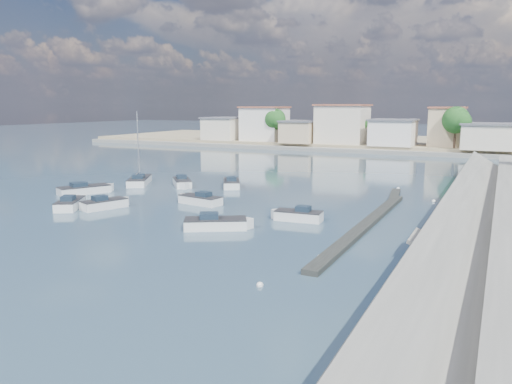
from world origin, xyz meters
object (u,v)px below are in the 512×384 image
Objects in this scene: motorboat_c at (199,200)px; motorboat_e at (87,190)px; motorboat_d at (296,216)px; motorboat_h at (219,224)px; motorboat_g at (182,183)px; sailboat at (140,180)px; motorboat_b at (106,204)px; motorboat_f at (231,184)px; motorboat_a at (71,204)px.

motorboat_c is 14.30m from motorboat_e.
motorboat_d and motorboat_h have the same top height.
motorboat_g is 0.91× the size of motorboat_h.
sailboat reaches higher than motorboat_h.
motorboat_b is at bearing 170.73° from motorboat_h.
sailboat reaches higher than motorboat_d.
motorboat_d and motorboat_f have the same top height.
motorboat_e is at bearing 160.57° from motorboat_h.
motorboat_e is at bearing 175.27° from motorboat_d.
motorboat_e is 0.65× the size of sailboat.
sailboat reaches higher than motorboat_f.
sailboat is (-24.57, 10.04, 0.03)m from motorboat_d.
motorboat_b is 14.84m from sailboat.
motorboat_h is at bearing -9.27° from motorboat_b.
motorboat_g is 5.85m from sailboat.
motorboat_b is 18.05m from motorboat_d.
motorboat_e is (-25.44, 2.11, 0.00)m from motorboat_d.
motorboat_c and motorboat_g have the same top height.
motorboat_c is 10.30m from motorboat_h.
sailboat is at bearing 150.29° from motorboat_c.
sailboat is at bearing 117.29° from motorboat_b.
motorboat_g is at bearing 94.09° from motorboat_b.
motorboat_a is at bearing -157.29° from motorboat_b.
motorboat_e is 10.85m from motorboat_g.
motorboat_a and motorboat_g have the same top height.
motorboat_e is 22.39m from motorboat_h.
motorboat_e is 16.23m from motorboat_f.
motorboat_c and motorboat_d have the same top height.
motorboat_a is 14.96m from sailboat.
motorboat_d is 0.87× the size of motorboat_h.
motorboat_f is 11.58m from sailboat.
motorboat_b is 9.29m from motorboat_e.
motorboat_a and motorboat_d have the same top height.
motorboat_b is 0.91× the size of motorboat_h.
motorboat_b is 0.52× the size of sailboat.
motorboat_e and motorboat_f have the same top height.
motorboat_g is (-5.39, -2.31, 0.00)m from motorboat_f.
motorboat_g and motorboat_h have the same top height.
motorboat_c is (9.78, 6.84, 0.00)m from motorboat_a.
motorboat_a is 3.42m from motorboat_b.
motorboat_b is 0.93× the size of motorboat_c.
sailboat is at bearing 157.78° from motorboat_d.
sailboat is (-6.80, 13.19, 0.03)m from motorboat_b.
motorboat_a is 0.96× the size of motorboat_c.
sailboat is (-13.43, 7.66, 0.03)m from motorboat_c.
motorboat_h is (6.82, -7.72, -0.00)m from motorboat_c.
motorboat_b is at bearing -62.71° from sailboat.
motorboat_g is 21.55m from motorboat_h.
motorboat_f is at bearing 41.99° from motorboat_e.
motorboat_d is (11.14, -2.37, -0.00)m from motorboat_c.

